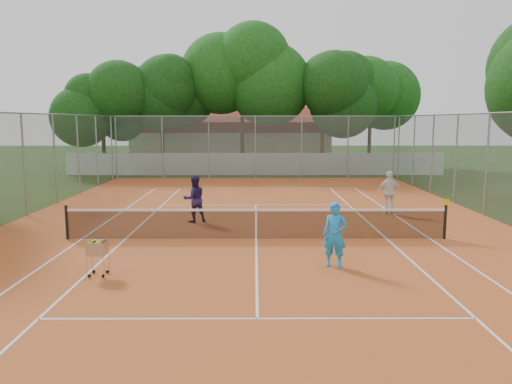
{
  "coord_description": "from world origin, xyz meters",
  "views": [
    {
      "loc": [
        -0.06,
        -15.33,
        3.71
      ],
      "look_at": [
        0.0,
        1.5,
        1.3
      ],
      "focal_mm": 35.0,
      "sensor_mm": 36.0,
      "label": 1
    }
  ],
  "objects_px": {
    "player_near": "(335,235)",
    "clubhouse": "(232,138)",
    "player_far_left": "(194,199)",
    "ball_hopper": "(98,257)",
    "player_far_right": "(389,192)",
    "tennis_net": "(256,224)"
  },
  "relations": [
    {
      "from": "tennis_net",
      "to": "player_far_right",
      "type": "height_order",
      "value": "player_far_right"
    },
    {
      "from": "player_near",
      "to": "clubhouse",
      "type": "bearing_deg",
      "value": 115.72
    },
    {
      "from": "clubhouse",
      "to": "player_far_right",
      "type": "relative_size",
      "value": 9.51
    },
    {
      "from": "player_far_left",
      "to": "player_far_right",
      "type": "distance_m",
      "value": 7.74
    },
    {
      "from": "clubhouse",
      "to": "player_near",
      "type": "distance_m",
      "value": 32.28
    },
    {
      "from": "player_far_left",
      "to": "player_far_right",
      "type": "bearing_deg",
      "value": 169.23
    },
    {
      "from": "player_near",
      "to": "ball_hopper",
      "type": "xyz_separation_m",
      "value": [
        -5.78,
        -0.75,
        -0.37
      ]
    },
    {
      "from": "player_near",
      "to": "ball_hopper",
      "type": "relative_size",
      "value": 1.79
    },
    {
      "from": "player_near",
      "to": "player_far_right",
      "type": "xyz_separation_m",
      "value": [
        3.34,
        7.28,
        0.03
      ]
    },
    {
      "from": "player_far_left",
      "to": "ball_hopper",
      "type": "distance_m",
      "value": 6.63
    },
    {
      "from": "tennis_net",
      "to": "player_near",
      "type": "distance_m",
      "value": 3.62
    },
    {
      "from": "clubhouse",
      "to": "player_far_left",
      "type": "distance_m",
      "value": 26.36
    },
    {
      "from": "player_far_left",
      "to": "ball_hopper",
      "type": "height_order",
      "value": "player_far_left"
    },
    {
      "from": "tennis_net",
      "to": "ball_hopper",
      "type": "height_order",
      "value": "tennis_net"
    },
    {
      "from": "player_far_left",
      "to": "ball_hopper",
      "type": "bearing_deg",
      "value": 53.81
    },
    {
      "from": "player_near",
      "to": "player_far_right",
      "type": "height_order",
      "value": "player_far_right"
    },
    {
      "from": "player_near",
      "to": "ball_hopper",
      "type": "height_order",
      "value": "player_near"
    },
    {
      "from": "clubhouse",
      "to": "player_far_left",
      "type": "relative_size",
      "value": 9.57
    },
    {
      "from": "clubhouse",
      "to": "player_near",
      "type": "bearing_deg",
      "value": -82.91
    },
    {
      "from": "clubhouse",
      "to": "player_near",
      "type": "height_order",
      "value": "clubhouse"
    },
    {
      "from": "tennis_net",
      "to": "clubhouse",
      "type": "relative_size",
      "value": 0.72
    },
    {
      "from": "player_far_right",
      "to": "clubhouse",
      "type": "bearing_deg",
      "value": -74.23
    }
  ]
}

